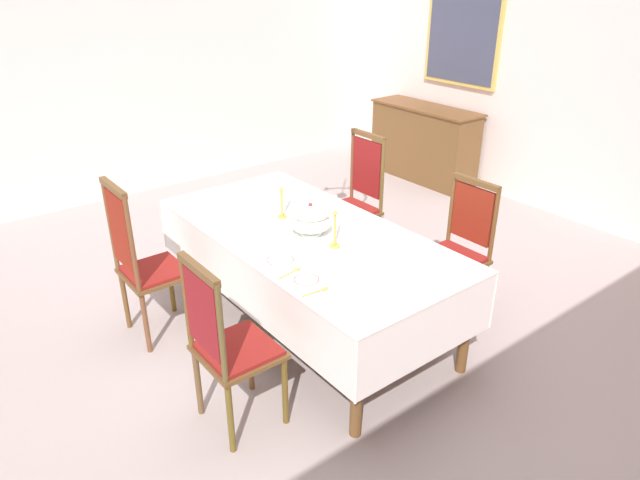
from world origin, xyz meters
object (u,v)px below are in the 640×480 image
object	(u,v)px
candlestick_east	(335,227)
spoon_secondary	(295,271)
chair_south_a	(143,261)
candlestick_west	(282,201)
soup_tureen	(310,219)
dining_table	(307,241)
chair_south_b	(227,343)
spoon_primary	(322,290)
chair_north_a	(356,198)
bowl_near_left	(306,281)
chair_north_b	(458,248)
framed_painting	(463,37)
bowl_near_right	(280,262)
sideboard	(423,143)

from	to	relation	value
candlestick_east	spoon_secondary	distance (m)	0.44
chair_south_a	candlestick_west	size ratio (longest dim) A/B	3.48
spoon_secondary	soup_tureen	bearing A→B (deg)	123.60
dining_table	spoon_secondary	world-z (taller)	spoon_secondary
soup_tureen	candlestick_west	xyz separation A→B (m)	(-0.35, 0.00, 0.03)
chair_south_a	soup_tureen	distance (m)	1.19
chair_south_b	spoon_primary	distance (m)	0.61
chair_north_a	bowl_near_left	distance (m)	1.85
soup_tureen	bowl_near_left	world-z (taller)	soup_tureen
chair_south_a	chair_north_a	size ratio (longest dim) A/B	1.03
chair_north_a	soup_tureen	bearing A→B (deg)	122.96
chair_south_b	spoon_secondary	world-z (taller)	chair_south_b
chair_south_a	candlestick_west	world-z (taller)	chair_south_a
chair_north_b	candlestick_west	size ratio (longest dim) A/B	3.12
spoon_secondary	framed_painting	size ratio (longest dim) A/B	0.17
bowl_near_right	spoon_primary	bearing A→B (deg)	2.26
chair_north_a	bowl_near_left	world-z (taller)	chair_north_a
chair_south_b	framed_painting	distance (m)	4.92
dining_table	framed_painting	xyz separation A→B (m)	(-1.50, 3.35, 1.01)
spoon_secondary	framed_painting	distance (m)	4.31
chair_south_b	spoon_primary	size ratio (longest dim) A/B	6.16
candlestick_west	bowl_near_left	distance (m)	1.00
candlestick_east	bowl_near_right	bearing A→B (deg)	-90.94
dining_table	candlestick_east	distance (m)	0.38
soup_tureen	sideboard	bearing A→B (deg)	119.84
spoon_primary	spoon_secondary	xyz separation A→B (m)	(-0.28, 0.01, 0.00)
bowl_near_left	framed_painting	xyz separation A→B (m)	(-2.09, 3.79, 0.92)
candlestick_east	framed_painting	world-z (taller)	framed_painting
chair_north_b	bowl_near_left	size ratio (longest dim) A/B	6.79
bowl_near_left	framed_painting	world-z (taller)	framed_painting
sideboard	spoon_secondary	bearing A→B (deg)	121.54
chair_north_a	spoon_primary	bearing A→B (deg)	132.80
soup_tureen	framed_painting	xyz separation A→B (m)	(-1.54, 3.35, 0.82)
chair_north_b	candlestick_west	xyz separation A→B (m)	(-0.87, -0.97, 0.34)
chair_south_a	soup_tureen	world-z (taller)	chair_south_a
spoon_primary	chair_south_b	bearing A→B (deg)	-97.42
dining_table	chair_north_a	bearing A→B (deg)	121.20
chair_north_b	soup_tureen	world-z (taller)	chair_north_b
sideboard	soup_tureen	bearing A→B (deg)	119.84
soup_tureen	spoon_primary	xyz separation A→B (m)	(0.65, -0.41, -0.11)
spoon_primary	spoon_secondary	distance (m)	0.28
dining_table	chair_north_a	distance (m)	1.14
chair_north_a	chair_south_b	size ratio (longest dim) A/B	1.06
chair_south_a	chair_north_a	world-z (taller)	chair_south_a
spoon_primary	dining_table	bearing A→B (deg)	155.36
chair_south_b	bowl_near_left	bearing A→B (deg)	87.54
chair_south_a	chair_north_b	world-z (taller)	chair_south_a
spoon_primary	framed_painting	distance (m)	4.45
chair_north_b	framed_painting	xyz separation A→B (m)	(-2.06, 2.38, 1.14)
chair_north_b	soup_tureen	distance (m)	1.14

